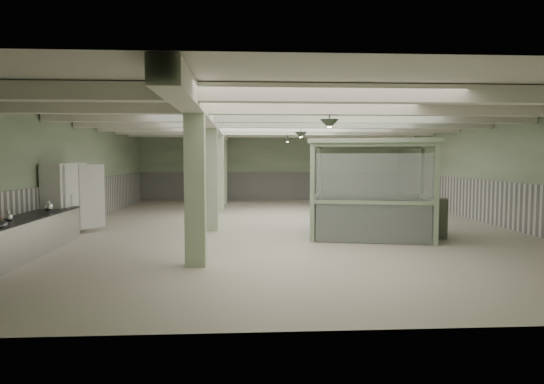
{
  "coord_description": "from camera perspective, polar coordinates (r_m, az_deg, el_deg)",
  "views": [
    {
      "loc": [
        -1.5,
        -16.17,
        2.28
      ],
      "look_at": [
        -0.68,
        -2.45,
        1.3
      ],
      "focal_mm": 32.0,
      "sensor_mm": 36.0,
      "label": 1
    }
  ],
  "objects": [
    {
      "name": "guard_booth",
      "position": [
        14.29,
        11.62,
        2.31
      ],
      "size": [
        4.01,
        3.61,
        2.79
      ],
      "rotation": [
        0.0,
        0.0,
        -0.22
      ],
      "color": "#97AE8B",
      "rests_on": "floor"
    },
    {
      "name": "column_c",
      "position": [
        20.2,
        -6.28,
        2.69
      ],
      "size": [
        0.42,
        0.42,
        3.6
      ],
      "primitive_type": "cube",
      "color": "#B8CBA3",
      "rests_on": "floor"
    },
    {
      "name": "column_d",
      "position": [
        24.2,
        -5.82,
        2.92
      ],
      "size": [
        0.42,
        0.42,
        3.6
      ],
      "primitive_type": "cube",
      "color": "#B8CBA3",
      "rests_on": "floor"
    },
    {
      "name": "prep_counter",
      "position": [
        12.8,
        -26.66,
        -4.53
      ],
      "size": [
        0.82,
        4.69,
        0.91
      ],
      "color": "silver",
      "rests_on": "floor"
    },
    {
      "name": "pendant_front",
      "position": [
        11.38,
        6.77,
        7.93
      ],
      "size": [
        0.44,
        0.44,
        0.22
      ],
      "primitive_type": "cone",
      "rotation": [
        3.14,
        0.0,
        0.0
      ],
      "color": "#344232",
      "rests_on": "ceiling"
    },
    {
      "name": "filing_cabinet",
      "position": [
        14.52,
        19.16,
        -2.94
      ],
      "size": [
        0.5,
        0.6,
        1.13
      ],
      "primitive_type": "cube",
      "rotation": [
        0.0,
        0.0,
        -0.29
      ],
      "color": "#585B4C",
      "rests_on": "floor"
    },
    {
      "name": "orange_bowl",
      "position": [
        14.56,
        -23.73,
        -1.52
      ],
      "size": [
        0.29,
        0.29,
        0.1
      ],
      "primitive_type": "cylinder",
      "rotation": [
        0.0,
        0.0,
        0.1
      ],
      "color": "#B2B2B7",
      "rests_on": "prep_counter"
    },
    {
      "name": "beam_e",
      "position": [
        18.77,
        1.16,
        7.56
      ],
      "size": [
        13.9,
        0.35,
        0.32
      ],
      "primitive_type": "cube",
      "color": "white",
      "rests_on": "ceiling"
    },
    {
      "name": "beam_f",
      "position": [
        21.26,
        0.62,
        7.15
      ],
      "size": [
        13.9,
        0.35,
        0.32
      ],
      "primitive_type": "cube",
      "color": "white",
      "rests_on": "ceiling"
    },
    {
      "name": "pitcher_near",
      "position": [
        13.47,
        -24.8,
        -1.54
      ],
      "size": [
        0.27,
        0.29,
        0.3
      ],
      "primitive_type": null,
      "rotation": [
        0.0,
        0.0,
        0.37
      ],
      "color": "silver",
      "rests_on": "prep_counter"
    },
    {
      "name": "ceiling",
      "position": [
        16.3,
        1.88,
        8.72
      ],
      "size": [
        14.0,
        20.0,
        0.02
      ],
      "primitive_type": "cube",
      "color": "beige",
      "rests_on": "wall_back"
    },
    {
      "name": "wainscot_right",
      "position": [
        18.33,
        24.13,
        -1.07
      ],
      "size": [
        0.05,
        19.9,
        1.5
      ],
      "primitive_type": "cube",
      "color": "white",
      "rests_on": "floor"
    },
    {
      "name": "beam_g",
      "position": [
        23.75,
        0.18,
        6.82
      ],
      "size": [
        13.9,
        0.35,
        0.32
      ],
      "primitive_type": "cube",
      "color": "white",
      "rests_on": "ceiling"
    },
    {
      "name": "wall_right",
      "position": [
        18.28,
        24.29,
        2.21
      ],
      "size": [
        0.02,
        20.0,
        3.6
      ],
      "primitive_type": "cube",
      "color": "#ADC39C",
      "rests_on": "floor"
    },
    {
      "name": "walkin_cooler",
      "position": [
        15.27,
        -23.03,
        -0.98
      ],
      "size": [
        1.01,
        2.23,
        2.04
      ],
      "color": "white",
      "rests_on": "floor"
    },
    {
      "name": "wall_left",
      "position": [
        17.09,
        -22.23,
        2.16
      ],
      "size": [
        0.02,
        20.0,
        3.6
      ],
      "primitive_type": "cube",
      "color": "#ADC39C",
      "rests_on": "floor"
    },
    {
      "name": "column_b",
      "position": [
        15.21,
        -7.21,
        2.24
      ],
      "size": [
        0.42,
        0.42,
        3.6
      ],
      "primitive_type": "cube",
      "color": "#B8CBA3",
      "rests_on": "floor"
    },
    {
      "name": "beam_c",
      "position": [
        13.8,
        2.85,
        8.81
      ],
      "size": [
        13.9,
        0.35,
        0.32
      ],
      "primitive_type": "cube",
      "color": "white",
      "rests_on": "ceiling"
    },
    {
      "name": "wainscot_left",
      "position": [
        17.14,
        -22.05,
        -1.34
      ],
      "size": [
        0.05,
        19.9,
        1.5
      ],
      "primitive_type": "cube",
      "color": "white",
      "rests_on": "floor"
    },
    {
      "name": "pendant_back",
      "position": [
        21.78,
        1.84,
        6.1
      ],
      "size": [
        0.44,
        0.44,
        0.22
      ],
      "primitive_type": "cone",
      "rotation": [
        3.14,
        0.0,
        0.0
      ],
      "color": "#344232",
      "rests_on": "ceiling"
    },
    {
      "name": "column_a",
      "position": [
        10.23,
        -9.03,
        1.34
      ],
      "size": [
        0.42,
        0.42,
        3.6
      ],
      "primitive_type": "cube",
      "color": "#B8CBA3",
      "rests_on": "floor"
    },
    {
      "name": "pitcher_far",
      "position": [
        11.62,
        -28.63,
        -2.56
      ],
      "size": [
        0.25,
        0.27,
        0.27
      ],
      "primitive_type": null,
      "rotation": [
        0.0,
        0.0,
        -0.35
      ],
      "color": "silver",
      "rests_on": "prep_counter"
    },
    {
      "name": "beam_a",
      "position": [
        8.88,
        6.46,
        11.43
      ],
      "size": [
        13.9,
        0.35,
        0.32
      ],
      "primitive_type": "cube",
      "color": "white",
      "rests_on": "ceiling"
    },
    {
      "name": "wall_front",
      "position": [
        6.37,
        10.22,
        -0.3
      ],
      "size": [
        14.0,
        0.02,
        3.6
      ],
      "primitive_type": "cube",
      "color": "#ADC39C",
      "rests_on": "floor"
    },
    {
      "name": "wainscot_back",
      "position": [
        26.24,
        -0.16,
        0.73
      ],
      "size": [
        13.9,
        0.05,
        1.5
      ],
      "primitive_type": "cube",
      "color": "white",
      "rests_on": "floor"
    },
    {
      "name": "girder",
      "position": [
        16.24,
        -7.03,
        7.93
      ],
      "size": [
        0.45,
        19.9,
        0.4
      ],
      "primitive_type": "cube",
      "color": "white",
      "rests_on": "ceiling"
    },
    {
      "name": "wall_back",
      "position": [
        26.22,
        -0.16,
        3.02
      ],
      "size": [
        14.0,
        0.02,
        3.6
      ],
      "primitive_type": "cube",
      "color": "#ADC39C",
      "rests_on": "floor"
    },
    {
      "name": "pendant_mid",
      "position": [
        16.81,
        3.42,
        6.69
      ],
      "size": [
        0.44,
        0.44,
        0.22
      ],
      "primitive_type": "cone",
      "rotation": [
        3.14,
        0.0,
        0.0
      ],
      "color": "#344232",
      "rests_on": "ceiling"
    },
    {
      "name": "beam_d",
      "position": [
        16.28,
        1.88,
        8.09
      ],
      "size": [
        13.9,
        0.35,
        0.32
      ],
      "primitive_type": "cube",
      "color": "white",
      "rests_on": "ceiling"
    },
    {
      "name": "beam_b",
      "position": [
        11.33,
        4.26,
        9.84
      ],
      "size": [
        13.9,
        0.35,
        0.32
      ],
      "primitive_type": "cube",
      "color": "white",
      "rests_on": "ceiling"
    },
    {
      "name": "floor",
      "position": [
        16.4,
        1.85,
        -3.92
      ],
      "size": [
        20.0,
        20.0,
        0.0
      ],
      "primitive_type": "plane",
      "color": "beige",
      "rests_on": "ground"
    }
  ]
}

